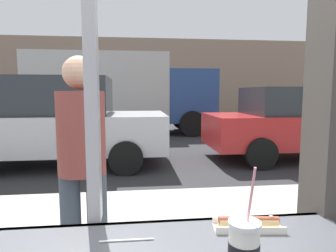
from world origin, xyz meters
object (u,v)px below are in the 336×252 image
object	(u,v)px
soda_cup_right	(244,249)
pedestrian	(82,160)
parked_car_silver	(61,122)
parked_car_red	(301,123)
box_truck	(120,91)
hotdog_tray_far	(248,223)

from	to	relation	value
soda_cup_right	pedestrian	xyz separation A→B (m)	(-0.65, 1.28, -0.02)
pedestrian	soda_cup_right	bearing A→B (deg)	-62.88
parked_car_silver	pedestrian	world-z (taller)	parked_car_silver
soda_cup_right	parked_car_red	world-z (taller)	parked_car_red
soda_cup_right	pedestrian	world-z (taller)	pedestrian
parked_car_red	box_truck	distance (m)	6.44
parked_car_silver	pedestrian	xyz separation A→B (m)	(1.18, -4.32, 0.15)
soda_cup_right	hotdog_tray_far	xyz separation A→B (m)	(0.13, 0.29, -0.06)
soda_cup_right	box_truck	world-z (taller)	box_truck
parked_car_red	box_truck	xyz separation A→B (m)	(-4.29, 4.74, 0.75)
soda_cup_right	box_truck	xyz separation A→B (m)	(-0.80, 10.33, 0.50)
parked_car_silver	parked_car_red	xyz separation A→B (m)	(5.32, -0.00, -0.08)
hotdog_tray_far	pedestrian	world-z (taller)	pedestrian
parked_car_red	pedestrian	bearing A→B (deg)	-133.85
soda_cup_right	parked_car_red	size ratio (longest dim) A/B	0.07
soda_cup_right	box_truck	distance (m)	10.38
hotdog_tray_far	box_truck	size ratio (longest dim) A/B	0.04
soda_cup_right	parked_car_silver	bearing A→B (deg)	108.12
box_truck	pedestrian	distance (m)	9.07
soda_cup_right	box_truck	bearing A→B (deg)	94.41
soda_cup_right	pedestrian	distance (m)	1.43
box_truck	pedestrian	world-z (taller)	box_truck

